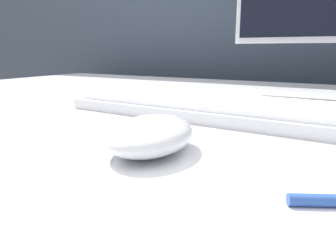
# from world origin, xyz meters

# --- Properties ---
(partition_panel) EXTENTS (5.00, 0.03, 1.45)m
(partition_panel) POSITION_xyz_m (0.00, 0.67, 0.72)
(partition_panel) COLOR #333D4C
(partition_panel) RESTS_ON ground_plane
(computer_mouse_near) EXTENTS (0.09, 0.12, 0.03)m
(computer_mouse_near) POSITION_xyz_m (-0.01, -0.22, 0.77)
(computer_mouse_near) COLOR silver
(computer_mouse_near) RESTS_ON desk
(keyboard) EXTENTS (0.42, 0.17, 0.02)m
(keyboard) POSITION_xyz_m (-0.03, -0.03, 0.77)
(keyboard) COLOR silver
(keyboard) RESTS_ON desk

